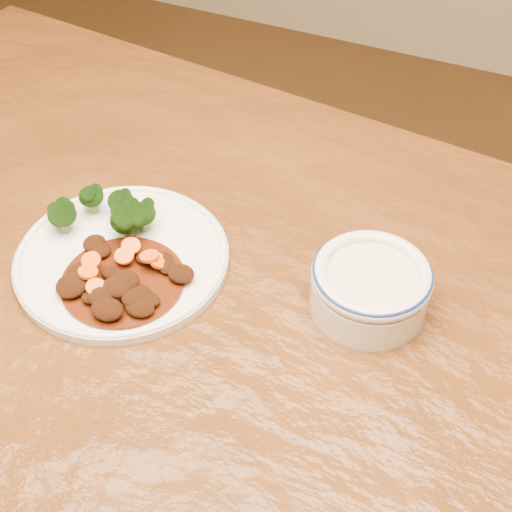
% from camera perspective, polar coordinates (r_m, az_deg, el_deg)
% --- Properties ---
extents(dining_table, '(1.59, 1.06, 0.75)m').
position_cam_1_polar(dining_table, '(0.86, -2.79, -8.80)').
color(dining_table, '#5C2F10').
rests_on(dining_table, ground).
extents(dinner_plate, '(0.26, 0.26, 0.02)m').
position_cam_1_polar(dinner_plate, '(0.87, -10.67, -0.08)').
color(dinner_plate, white).
rests_on(dinner_plate, dining_table).
extents(broccoli_florets, '(0.12, 0.09, 0.04)m').
position_cam_1_polar(broccoli_florets, '(0.89, -11.68, 3.52)').
color(broccoli_florets, '#5B8E49').
rests_on(broccoli_florets, dinner_plate).
extents(mince_stew, '(0.15, 0.14, 0.03)m').
position_cam_1_polar(mince_stew, '(0.82, -10.79, -2.09)').
color(mince_stew, '#4C1D08').
rests_on(mince_stew, dinner_plate).
extents(dip_bowl, '(0.13, 0.13, 0.06)m').
position_cam_1_polar(dip_bowl, '(0.80, 9.13, -2.34)').
color(dip_bowl, silver).
rests_on(dip_bowl, dining_table).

